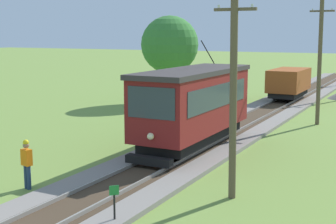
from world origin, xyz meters
The scene contains 7 objects.
red_tram centered at (0.00, 13.72, 2.19)m, with size 2.60×8.54×4.79m.
freight_car centered at (0.00, 31.92, 1.56)m, with size 2.40×5.20×2.31m.
utility_pole_near_tram centered at (3.90, 8.23, 3.61)m, with size 1.40×0.41×7.03m.
utility_pole_mid centered at (3.90, 22.96, 3.91)m, with size 1.40×0.60×7.62m.
trackside_signal_marker centered at (1.73, 4.54, 0.67)m, with size 0.21×0.21×1.18m.
track_worker centered at (-2.83, 5.86, 0.98)m, with size 0.42×0.32×1.78m.
tree_left_near centered at (-8.29, 27.34, 4.54)m, with size 4.49×4.49×6.80m.
Camera 1 is at (9.19, -6.45, 5.46)m, focal length 51.78 mm.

